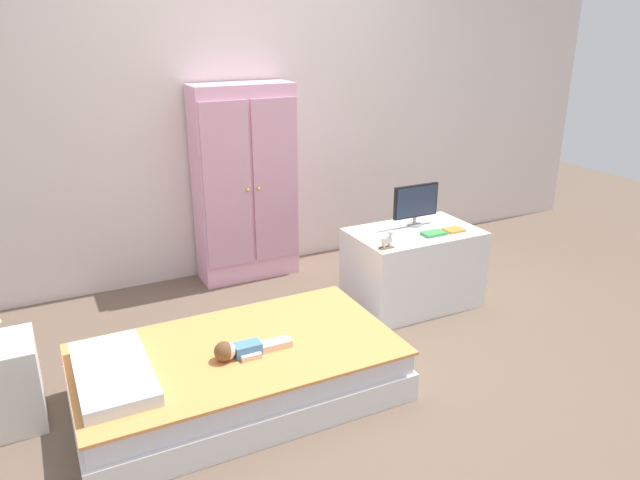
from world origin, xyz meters
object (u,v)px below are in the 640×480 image
at_px(wardrobe, 245,184).
at_px(book_green, 434,233).
at_px(nightstand, 2,385).
at_px(tv_stand, 413,268).
at_px(bed, 239,372).
at_px(rocking_horse_toy, 388,240).
at_px(doll, 239,350).
at_px(book_orange, 454,230).
at_px(tv_monitor, 416,202).

xyz_separation_m(wardrobe, book_green, (0.87, -1.07, -0.18)).
height_order(nightstand, tv_stand, tv_stand).
bearing_deg(nightstand, tv_stand, 5.10).
xyz_separation_m(bed, rocking_horse_toy, (1.06, 0.30, 0.43)).
height_order(tv_stand, rocking_horse_toy, rocking_horse_toy).
height_order(doll, tv_stand, tv_stand).
bearing_deg(nightstand, book_orange, 2.16).
xyz_separation_m(bed, doll, (-0.02, -0.08, 0.18)).
relative_size(bed, book_green, 10.59).
distance_m(rocking_horse_toy, book_green, 0.40).
height_order(nightstand, book_orange, book_orange).
height_order(wardrobe, book_green, wardrobe).
distance_m(wardrobe, rocking_horse_toy, 1.24).
bearing_deg(doll, book_green, 17.02).
height_order(wardrobe, book_orange, wardrobe).
xyz_separation_m(tv_monitor, book_orange, (0.16, -0.21, -0.15)).
distance_m(bed, wardrobe, 1.65).
height_order(wardrobe, rocking_horse_toy, wardrobe).
distance_m(wardrobe, tv_monitor, 1.22).
bearing_deg(tv_monitor, wardrobe, 135.25).
distance_m(rocking_horse_toy, book_orange, 0.56).
xyz_separation_m(wardrobe, tv_monitor, (0.87, -0.86, -0.02)).
xyz_separation_m(doll, tv_stand, (1.41, 0.57, -0.05)).
bearing_deg(bed, tv_stand, 19.42).
height_order(rocking_horse_toy, book_green, rocking_horse_toy).
distance_m(tv_stand, rocking_horse_toy, 0.49).
bearing_deg(tv_stand, nightstand, -174.90).
distance_m(doll, book_green, 1.55).
distance_m(wardrobe, book_green, 1.39).
bearing_deg(book_orange, tv_stand, 152.18).
xyz_separation_m(doll, rocking_horse_toy, (1.08, 0.38, 0.26)).
distance_m(nightstand, rocking_horse_toy, 2.14).
bearing_deg(nightstand, book_green, 2.30).
height_order(wardrobe, tv_stand, wardrobe).
distance_m(tv_monitor, book_orange, 0.30).
bearing_deg(tv_stand, doll, -158.05).
distance_m(doll, book_orange, 1.71).
relative_size(bed, tv_monitor, 4.77).
height_order(doll, nightstand, nightstand).
relative_size(book_green, book_orange, 1.19).
bearing_deg(book_green, rocking_horse_toy, -170.00).
xyz_separation_m(nightstand, rocking_horse_toy, (2.11, 0.03, 0.36)).
bearing_deg(bed, book_orange, 13.01).
xyz_separation_m(bed, tv_stand, (1.39, 0.49, 0.12)).
xyz_separation_m(doll, wardrobe, (0.60, 1.52, 0.39)).
relative_size(wardrobe, book_green, 9.41).
xyz_separation_m(tv_stand, tv_monitor, (0.06, 0.09, 0.42)).
xyz_separation_m(rocking_horse_toy, book_green, (0.39, 0.07, -0.04)).
distance_m(doll, tv_monitor, 1.65).
bearing_deg(doll, nightstand, 161.30).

